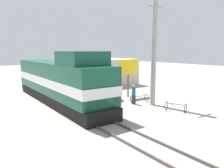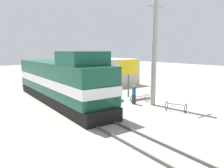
# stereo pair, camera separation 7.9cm
# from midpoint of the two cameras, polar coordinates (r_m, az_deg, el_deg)

# --- Properties ---
(ground_plane) EXTENTS (120.00, 120.00, 0.00)m
(ground_plane) POSITION_cam_midpoint_polar(r_m,az_deg,el_deg) (18.27, -9.90, -6.67)
(ground_plane) COLOR gray
(rail_near) EXTENTS (0.08, 29.50, 0.15)m
(rail_near) POSITION_cam_midpoint_polar(r_m,az_deg,el_deg) (17.97, -11.99, -6.75)
(rail_near) COLOR #4C4742
(rail_near) RESTS_ON ground_plane
(rail_far) EXTENTS (0.08, 29.50, 0.15)m
(rail_far) POSITION_cam_midpoint_polar(r_m,az_deg,el_deg) (18.56, -7.90, -6.14)
(rail_far) COLOR #4C4742
(rail_far) RESTS_ON ground_plane
(locomotive) EXTENTS (3.07, 15.83, 4.76)m
(locomotive) POSITION_cam_midpoint_polar(r_m,az_deg,el_deg) (20.40, -13.48, 0.63)
(locomotive) COLOR black
(locomotive) RESTS_ON ground_plane
(utility_pole) EXTENTS (1.80, 0.44, 9.59)m
(utility_pole) POSITION_cam_midpoint_polar(r_m,az_deg,el_deg) (19.38, 10.79, 8.68)
(utility_pole) COLOR #9E998E
(utility_pole) RESTS_ON ground_plane
(vendor_umbrella) EXTENTS (2.39, 2.39, 1.98)m
(vendor_umbrella) POSITION_cam_midpoint_polar(r_m,az_deg,el_deg) (21.37, -1.71, 0.40)
(vendor_umbrella) COLOR #4C4C4C
(vendor_umbrella) RESTS_ON ground_plane
(billboard_sign) EXTENTS (2.50, 0.12, 3.90)m
(billboard_sign) POSITION_cam_midpoint_polar(r_m,az_deg,el_deg) (22.62, 4.18, 3.96)
(billboard_sign) COLOR #595959
(billboard_sign) RESTS_ON ground_plane
(shrub_cluster) EXTENTS (0.74, 0.74, 0.74)m
(shrub_cluster) POSITION_cam_midpoint_polar(r_m,az_deg,el_deg) (22.60, -2.10, -2.59)
(shrub_cluster) COLOR #2D722D
(shrub_cluster) RESTS_ON ground_plane
(person_bystander) EXTENTS (0.34, 0.34, 1.78)m
(person_bystander) POSITION_cam_midpoint_polar(r_m,az_deg,el_deg) (19.79, 5.57, -2.49)
(person_bystander) COLOR #2D3347
(person_bystander) RESTS_ON ground_plane
(bicycle) EXTENTS (1.76, 0.95, 0.72)m
(bicycle) POSITION_cam_midpoint_polar(r_m,az_deg,el_deg) (20.64, 7.13, -3.75)
(bicycle) COLOR black
(bicycle) RESTS_ON ground_plane
(bicycle_spare) EXTENTS (1.32, 1.74, 0.75)m
(bicycle_spare) POSITION_cam_midpoint_polar(r_m,az_deg,el_deg) (18.16, 16.15, -5.73)
(bicycle_spare) COLOR black
(bicycle_spare) RESTS_ON ground_plane
(building_block_distant) EXTENTS (8.63, 6.10, 3.63)m
(building_block_distant) POSITION_cam_midpoint_polar(r_m,az_deg,el_deg) (30.71, -2.81, 3.16)
(building_block_distant) COLOR beige
(building_block_distant) RESTS_ON ground_plane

